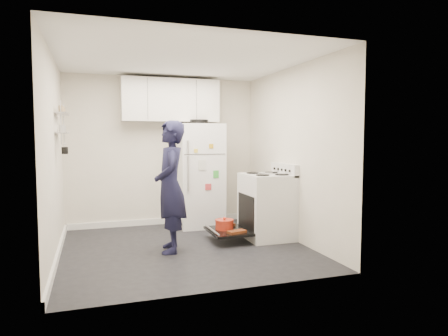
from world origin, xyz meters
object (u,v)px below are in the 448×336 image
object	(u,v)px
refrigerator	(199,175)
person	(170,186)
electric_range	(266,207)
open_oven_door	(227,228)

from	to	relation	value
refrigerator	person	size ratio (longest dim) A/B	1.04
electric_range	open_oven_door	world-z (taller)	electric_range
electric_range	person	bearing A→B (deg)	-170.67
refrigerator	person	distance (m)	1.53
electric_range	person	xyz separation A→B (m)	(-1.47, -0.24, 0.39)
open_oven_door	person	bearing A→B (deg)	-162.87
electric_range	open_oven_door	xyz separation A→B (m)	(-0.60, 0.03, -0.28)
open_oven_door	refrigerator	world-z (taller)	refrigerator
open_oven_door	refrigerator	size ratio (longest dim) A/B	0.39
open_oven_door	refrigerator	xyz separation A→B (m)	(-0.12, 1.07, 0.68)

